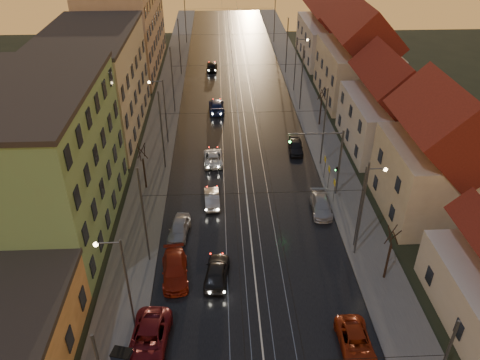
{
  "coord_description": "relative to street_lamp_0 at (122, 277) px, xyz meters",
  "views": [
    {
      "loc": [
        -2.47,
        -20.6,
        26.46
      ],
      "look_at": [
        -0.69,
        17.23,
        2.49
      ],
      "focal_mm": 35.0,
      "sensor_mm": 36.0,
      "label": 1
    }
  ],
  "objects": [
    {
      "name": "driving_car_0",
      "position": [
        6.08,
        4.6,
        -4.14
      ],
      "size": [
        2.32,
        4.58,
        1.49
      ],
      "primitive_type": "imported",
      "rotation": [
        0.0,
        0.0,
        3.01
      ],
      "color": "black",
      "rests_on": "ground"
    },
    {
      "name": "bare_tree_0",
      "position": [
        -1.09,
        18.0,
        -2.4
      ],
      "size": [
        1.09,
        1.09,
        5.11
      ],
      "color": "black",
      "rests_on": "ground"
    },
    {
      "name": "ground",
      "position": [
        9.1,
        -2.0,
        -4.89
      ],
      "size": [
        160.0,
        160.0,
        0.0
      ],
      "primitive_type": "plane",
      "color": "black",
      "rests_on": "ground"
    },
    {
      "name": "parked_left_3",
      "position": [
        2.77,
        10.33,
        -4.2
      ],
      "size": [
        2.15,
        4.22,
        1.38
      ],
      "primitive_type": "imported",
      "rotation": [
        0.0,
        0.0,
        -0.13
      ],
      "color": "#A2A2A7",
      "rests_on": "ground"
    },
    {
      "name": "catenary_pole_l_4",
      "position": [
        0.5,
        52.0,
        -0.39
      ],
      "size": [
        0.16,
        0.16,
        9.0
      ],
      "primitive_type": "cylinder",
      "color": "#595B60",
      "rests_on": "ground"
    },
    {
      "name": "driving_car_1",
      "position": [
        5.66,
        14.95,
        -4.23
      ],
      "size": [
        1.6,
        4.05,
        1.31
      ],
      "primitive_type": "imported",
      "rotation": [
        0.0,
        0.0,
        3.2
      ],
      "color": "#99999E",
      "rests_on": "ground"
    },
    {
      "name": "catenary_pole_l_2",
      "position": [
        0.5,
        22.0,
        -0.39
      ],
      "size": [
        0.16,
        0.16,
        9.0
      ],
      "primitive_type": "cylinder",
      "color": "#595B60",
      "rests_on": "ground"
    },
    {
      "name": "tram_rail_0",
      "position": [
        6.9,
        38.0,
        -4.83
      ],
      "size": [
        0.06,
        120.0,
        0.03
      ],
      "primitive_type": "cube",
      "color": "gray",
      "rests_on": "road"
    },
    {
      "name": "parked_right_1",
      "position": [
        16.06,
        13.25,
        -4.24
      ],
      "size": [
        2.05,
        4.54,
        1.29
      ],
      "primitive_type": "imported",
      "rotation": [
        0.0,
        0.0,
        -0.06
      ],
      "color": "#A6A7AC",
      "rests_on": "ground"
    },
    {
      "name": "parked_left_1",
      "position": [
        1.5,
        -1.68,
        -4.13
      ],
      "size": [
        2.91,
        5.6,
        1.51
      ],
      "primitive_type": "imported",
      "rotation": [
        0.0,
        0.0,
        -0.08
      ],
      "color": "#5F1017",
      "rests_on": "ground"
    },
    {
      "name": "parked_right_0",
      "position": [
        15.3,
        -2.49,
        -4.25
      ],
      "size": [
        2.15,
        4.6,
        1.27
      ],
      "primitive_type": "imported",
      "rotation": [
        0.0,
        0.0,
        -0.01
      ],
      "color": "maroon",
      "rests_on": "ground"
    },
    {
      "name": "street_lamp_3",
      "position": [
        18.21,
        44.0,
        0.0
      ],
      "size": [
        1.75,
        0.32,
        8.0
      ],
      "color": "#595B60",
      "rests_on": "ground"
    },
    {
      "name": "apartment_left_2",
      "position": [
        -8.4,
        32.0,
        1.11
      ],
      "size": [
        10.0,
        20.0,
        12.0
      ],
      "primitive_type": "cube",
      "color": "#BEB393",
      "rests_on": "ground"
    },
    {
      "name": "house_right_4",
      "position": [
        26.1,
        59.0,
        0.16
      ],
      "size": [
        9.18,
        16.32,
        10.0
      ],
      "color": "beige",
      "rests_on": "ground"
    },
    {
      "name": "house_right_3",
      "position": [
        26.1,
        41.0,
        0.92
      ],
      "size": [
        9.18,
        14.28,
        11.5
      ],
      "color": "#B4A68B",
      "rests_on": "ground"
    },
    {
      "name": "street_lamp_0",
      "position": [
        0.0,
        0.0,
        0.0
      ],
      "size": [
        1.75,
        0.32,
        8.0
      ],
      "color": "#595B60",
      "rests_on": "ground"
    },
    {
      "name": "catenary_pole_r_3",
      "position": [
        17.7,
        37.0,
        -0.39
      ],
      "size": [
        0.16,
        0.16,
        9.0
      ],
      "primitive_type": "cylinder",
      "color": "#595B60",
      "rests_on": "ground"
    },
    {
      "name": "street_lamp_1",
      "position": [
        18.21,
        8.0,
        0.0
      ],
      "size": [
        1.75,
        0.32,
        8.0
      ],
      "color": "#595B60",
      "rests_on": "ground"
    },
    {
      "name": "catenary_pole_r_5",
      "position": [
        17.7,
        70.0,
        -0.39
      ],
      "size": [
        0.16,
        0.16,
        9.0
      ],
      "primitive_type": "cylinder",
      "color": "#595B60",
      "rests_on": "ground"
    },
    {
      "name": "tram_rail_2",
      "position": [
        9.87,
        38.0,
        -4.83
      ],
      "size": [
        0.06,
        120.0,
        0.03
      ],
      "primitive_type": "cube",
      "color": "gray",
      "rests_on": "road"
    },
    {
      "name": "catenary_pole_l_3",
      "position": [
        0.5,
        37.0,
        -0.39
      ],
      "size": [
        0.16,
        0.16,
        9.0
      ],
      "primitive_type": "cylinder",
      "color": "#595B60",
      "rests_on": "ground"
    },
    {
      "name": "driving_car_3",
      "position": [
        6.22,
        37.16,
        -4.15
      ],
      "size": [
        2.25,
        5.13,
        1.47
      ],
      "primitive_type": "imported",
      "rotation": [
        0.0,
        0.0,
        3.18
      ],
      "color": "#19234D",
      "rests_on": "ground"
    },
    {
      "name": "parked_right_2",
      "position": [
        15.39,
        25.04,
        -4.21
      ],
      "size": [
        1.88,
        4.06,
        1.35
      ],
      "primitive_type": "imported",
      "rotation": [
        0.0,
        0.0,
        -0.07
      ],
      "color": "black",
      "rests_on": "ground"
    },
    {
      "name": "driving_car_2",
      "position": [
        5.78,
        23.05,
        -4.26
      ],
      "size": [
        2.24,
        4.57,
        1.25
      ],
      "primitive_type": "imported",
      "rotation": [
        0.0,
        0.0,
        3.18
      ],
      "color": "silver",
      "rests_on": "ground"
    },
    {
      "name": "catenary_pole_l_1",
      "position": [
        0.5,
        7.0,
        -0.39
      ],
      "size": [
        0.16,
        0.16,
        9.0
      ],
      "primitive_type": "cylinder",
      "color": "#595B60",
      "rests_on": "ground"
    },
    {
      "name": "apartment_left_3",
      "position": [
        -8.4,
        56.0,
        2.11
      ],
      "size": [
        10.0,
        24.0,
        14.0
      ],
      "primitive_type": "cube",
      "color": "tan",
      "rests_on": "ground"
    },
    {
      "name": "tram_rail_1",
      "position": [
        8.33,
        38.0,
        -4.83
      ],
      "size": [
        0.06,
        120.0,
        0.03
      ],
      "primitive_type": "cube",
      "color": "gray",
      "rests_on": "road"
    },
    {
      "name": "house_right_2",
      "position": [
        26.1,
        26.0,
        -0.24
      ],
      "size": [
        9.18,
        12.24,
        9.2
      ],
      "color": "beige",
      "rests_on": "ground"
    },
    {
      "name": "catenary_pole_r_4",
      "position": [
        17.7,
        52.0,
        -0.39
      ],
      "size": [
        0.16,
        0.16,
        9.0
      ],
      "primitive_type": "cylinder",
      "color": "#595B60",
      "rests_on": "ground"
    },
    {
      "name": "driving_car_4",
      "position": [
        5.51,
        54.04,
        -4.16
      ],
      "size": [
        1.83,
        4.28,
        1.44
      ],
      "primitive_type": "imported",
      "rotation": [
        0.0,
        0.0,
        3.11
      ],
      "color": "black",
      "rests_on": "ground"
    },
    {
      "name": "road",
      "position": [
        9.1,
        38.0,
        -4.87
      ],
      "size": [
        16.0,
        120.0,
        0.04
      ],
      "primitive_type": "cube",
      "color": "black",
      "rests_on": "ground"
    },
    {
      "name": "bare_tree_2",
      "position": [
        19.51,
        32.0,
        -2.4
      ],
      "size": [
        1.09,
        1.09,
        5.11
      ],
      "color": "black",
      "rests_on": "ground"
    },
    {
      "name": "dumpster",
      "position": [
        -0.02,
        -3.02,
        -4.19
      ],
      "size": [
        1.36,
        1.07,
        1.1
      ],
      "primitive_type": "cube",
      "rotation": [
        0.0,
        0.0,
        -0.25
      ],
      "color": "black",
      "rests_on": "sidewalk_left"
    },
    {
      "name": "catenary_pole_r_2",
      "position": [
        17.7,
        22.0,
        -0.39
      ],
      "size": [
        0.16,
        0.16,
        9.0
      ],
      "primitive_type": "cylinder",
      "color": "#595B60",
      "rests_on": "ground"
    },
    {
      "name": "apartment_left_1",
      "position": [
        -8.4,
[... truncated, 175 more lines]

